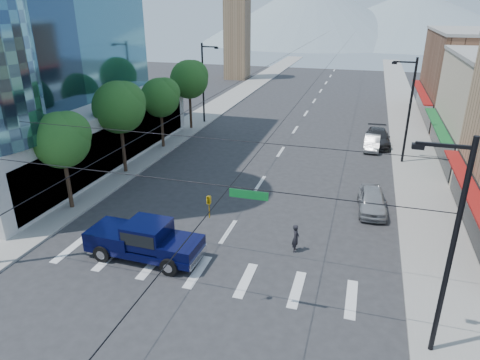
# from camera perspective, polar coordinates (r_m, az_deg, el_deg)

# --- Properties ---
(ground) EXTENTS (160.00, 160.00, 0.00)m
(ground) POSITION_cam_1_polar(r_m,az_deg,el_deg) (21.72, -6.65, -14.30)
(ground) COLOR #28282B
(ground) RESTS_ON ground
(sidewalk_left) EXTENTS (4.00, 120.00, 0.15)m
(sidewalk_left) POSITION_cam_1_polar(r_m,az_deg,el_deg) (60.48, -2.40, 10.11)
(sidewalk_left) COLOR gray
(sidewalk_left) RESTS_ON ground
(sidewalk_right) EXTENTS (4.00, 120.00, 0.15)m
(sidewalk_right) POSITION_cam_1_polar(r_m,az_deg,el_deg) (57.52, 21.10, 8.00)
(sidewalk_right) COLOR gray
(sidewalk_right) RESTS_ON ground
(clock_tower) EXTENTS (4.80, 4.80, 20.40)m
(clock_tower) POSITION_cam_1_polar(r_m,az_deg,el_deg) (81.45, -0.39, 20.79)
(clock_tower) COLOR #8C6B4C
(clock_tower) RESTS_ON ground
(mountain_left) EXTENTS (80.00, 80.00, 22.00)m
(mountain_left) POSITION_cam_1_polar(r_m,az_deg,el_deg) (167.36, 9.64, 21.45)
(mountain_left) COLOR gray
(mountain_left) RESTS_ON ground
(mountain_right) EXTENTS (90.00, 90.00, 18.00)m
(mountain_right) POSITION_cam_1_polar(r_m,az_deg,el_deg) (176.37, 22.09, 19.61)
(mountain_right) COLOR gray
(mountain_right) RESTS_ON ground
(tree_near) EXTENTS (3.65, 3.64, 6.71)m
(tree_near) POSITION_cam_1_polar(r_m,az_deg,el_deg) (29.70, -22.46, 5.19)
(tree_near) COLOR black
(tree_near) RESTS_ON ground
(tree_midnear) EXTENTS (4.09, 4.09, 7.52)m
(tree_midnear) POSITION_cam_1_polar(r_m,az_deg,el_deg) (35.06, -15.60, 9.52)
(tree_midnear) COLOR black
(tree_midnear) RESTS_ON ground
(tree_midfar) EXTENTS (3.65, 3.64, 6.71)m
(tree_midfar) POSITION_cam_1_polar(r_m,az_deg,el_deg) (41.14, -10.41, 10.92)
(tree_midfar) COLOR black
(tree_midfar) RESTS_ON ground
(tree_far) EXTENTS (4.09, 4.09, 7.52)m
(tree_far) POSITION_cam_1_polar(r_m,az_deg,el_deg) (47.29, -6.61, 13.34)
(tree_far) COLOR black
(tree_far) RESTS_ON ground
(signal_rig) EXTENTS (21.80, 0.20, 9.00)m
(signal_rig) POSITION_cam_1_polar(r_m,az_deg,el_deg) (18.43, -7.94, -4.53)
(signal_rig) COLOR black
(signal_rig) RESTS_ON ground
(lamp_pole_nw) EXTENTS (2.00, 0.25, 9.00)m
(lamp_pole_nw) POSITION_cam_1_polar(r_m,az_deg,el_deg) (49.89, -4.82, 13.12)
(lamp_pole_nw) COLOR black
(lamp_pole_nw) RESTS_ON ground
(lamp_pole_ne) EXTENTS (2.00, 0.25, 9.00)m
(lamp_pole_ne) POSITION_cam_1_polar(r_m,az_deg,el_deg) (38.84, 21.52, 9.00)
(lamp_pole_ne) COLOR black
(lamp_pole_ne) RESTS_ON ground
(pickup_truck) EXTENTS (6.48, 2.65, 2.17)m
(pickup_truck) POSITION_cam_1_polar(r_m,az_deg,el_deg) (23.95, -12.69, -7.70)
(pickup_truck) COLOR black
(pickup_truck) RESTS_ON ground
(pedestrian) EXTENTS (0.44, 0.63, 1.64)m
(pedestrian) POSITION_cam_1_polar(r_m,az_deg,el_deg) (24.30, 7.44, -7.68)
(pedestrian) COLOR black
(pedestrian) RESTS_ON ground
(parked_car_near) EXTENTS (2.11, 4.57, 1.52)m
(parked_car_near) POSITION_cam_1_polar(r_m,az_deg,el_deg) (29.96, 17.20, -2.63)
(parked_car_near) COLOR #9B9CA0
(parked_car_near) RESTS_ON ground
(parked_car_mid) EXTENTS (1.51, 4.07, 1.33)m
(parked_car_mid) POSITION_cam_1_polar(r_m,az_deg,el_deg) (42.94, 17.19, 4.79)
(parked_car_mid) COLOR #BDBDBD
(parked_car_mid) RESTS_ON ground
(parked_car_far) EXTENTS (2.49, 5.42, 1.53)m
(parked_car_far) POSITION_cam_1_polar(r_m,az_deg,el_deg) (44.47, 17.92, 5.44)
(parked_car_far) COLOR #272729
(parked_car_far) RESTS_ON ground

